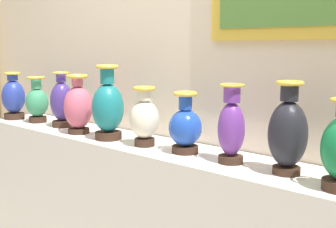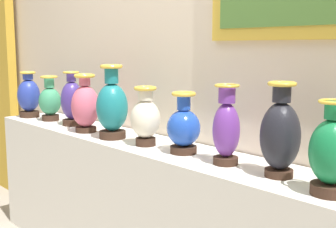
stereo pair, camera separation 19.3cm
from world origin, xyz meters
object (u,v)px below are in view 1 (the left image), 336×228
object	(u,v)px
vase_jade	(37,102)
vase_violet	(231,127)
vase_cobalt	(13,98)
vase_teal	(108,107)
vase_sapphire	(185,127)
vase_ivory	(144,118)
vase_rose	(78,107)
vase_onyx	(288,133)
vase_indigo	(62,102)

from	to	relation	value
vase_jade	vase_violet	world-z (taller)	vase_violet
vase_cobalt	vase_teal	xyz separation A→B (m)	(1.09, -0.00, 0.03)
vase_teal	vase_sapphire	size ratio (longest dim) A/B	1.39
vase_cobalt	vase_ivory	xyz separation A→B (m)	(1.37, 0.02, -0.01)
vase_cobalt	vase_jade	bearing A→B (deg)	8.42
vase_ivory	vase_teal	bearing A→B (deg)	-175.88
vase_rose	vase_teal	world-z (taller)	vase_teal
vase_ivory	vase_onyx	bearing A→B (deg)	2.02
vase_rose	vase_sapphire	bearing A→B (deg)	3.98
vase_ivory	vase_violet	xyz separation A→B (m)	(0.55, 0.02, 0.02)
vase_cobalt	vase_ivory	distance (m)	1.37
vase_violet	vase_onyx	size ratio (longest dim) A/B	0.93
vase_cobalt	vase_ivory	size ratio (longest dim) A/B	1.07
vase_jade	vase_violet	xyz separation A→B (m)	(1.66, 0.00, 0.02)
vase_jade	vase_violet	size ratio (longest dim) A/B	0.88
vase_cobalt	vase_violet	distance (m)	1.92
vase_sapphire	vase_onyx	xyz separation A→B (m)	(0.56, 0.00, 0.04)
vase_ivory	vase_rose	bearing A→B (deg)	-176.99
vase_indigo	vase_ivory	distance (m)	0.83
vase_rose	vase_ivory	bearing A→B (deg)	3.01
vase_cobalt	vase_violet	xyz separation A→B (m)	(1.92, 0.04, 0.01)
vase_jade	vase_teal	xyz separation A→B (m)	(0.83, -0.04, 0.04)
vase_indigo	vase_violet	distance (m)	1.38
vase_jade	vase_sapphire	size ratio (longest dim) A/B	1.04
vase_ivory	vase_jade	bearing A→B (deg)	179.04
vase_jade	vase_violet	bearing A→B (deg)	0.00
vase_violet	vase_sapphire	bearing A→B (deg)	178.17
vase_cobalt	vase_rose	world-z (taller)	vase_rose
vase_jade	vase_rose	size ratio (longest dim) A/B	0.89
vase_ivory	vase_sapphire	bearing A→B (deg)	5.98
vase_jade	vase_onyx	xyz separation A→B (m)	(1.94, 0.01, 0.03)
vase_indigo	vase_rose	xyz separation A→B (m)	(0.27, -0.06, 0.00)
vase_cobalt	vase_violet	size ratio (longest dim) A/B	0.94
vase_indigo	vase_ivory	xyz separation A→B (m)	(0.83, -0.03, -0.01)
vase_rose	vase_onyx	size ratio (longest dim) A/B	0.93
vase_teal	vase_violet	xyz separation A→B (m)	(0.83, 0.04, -0.02)
vase_jade	vase_sapphire	xyz separation A→B (m)	(1.38, 0.01, -0.01)
vase_jade	vase_violet	distance (m)	1.66
vase_rose	vase_violet	distance (m)	1.11
vase_jade	vase_teal	distance (m)	0.83
vase_rose	vase_ivory	xyz separation A→B (m)	(0.56, 0.03, -0.02)
vase_jade	vase_onyx	size ratio (longest dim) A/B	0.82
vase_rose	vase_jade	bearing A→B (deg)	175.05
vase_ivory	vase_violet	bearing A→B (deg)	1.95
vase_jade	vase_sapphire	distance (m)	1.38
vase_indigo	vase_sapphire	distance (m)	1.09
vase_teal	vase_ivory	xyz separation A→B (m)	(0.28, 0.02, -0.03)
vase_sapphire	vase_onyx	world-z (taller)	vase_onyx
vase_ivory	vase_sapphire	xyz separation A→B (m)	(0.27, 0.03, -0.02)
vase_rose	vase_violet	xyz separation A→B (m)	(1.11, 0.05, 0.00)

